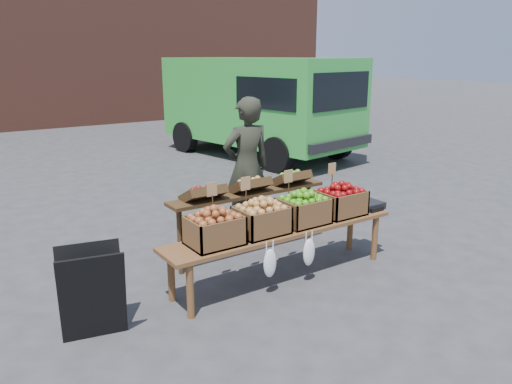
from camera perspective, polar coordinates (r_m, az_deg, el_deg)
ground at (r=5.56m, az=0.46°, el=-9.36°), size 80.00×80.00×0.00m
delivery_van at (r=11.86m, az=0.30°, el=9.63°), size 3.14×5.37×2.26m
vendor at (r=6.49m, az=-1.07°, el=2.82°), size 0.70×0.49×1.83m
chalkboard_sign at (r=4.47m, az=-18.24°, el=-10.90°), size 0.58×0.40×0.81m
back_table at (r=5.86m, az=-0.78°, el=-2.56°), size 2.10×0.44×1.04m
display_bench at (r=5.36m, az=3.04°, el=-7.01°), size 2.70×0.56×0.57m
crate_golden_apples at (r=4.78m, az=-4.80°, el=-4.42°), size 0.50×0.40×0.28m
crate_russet_pears at (r=5.06m, az=0.63°, el=-3.24°), size 0.50×0.40×0.28m
crate_red_apples at (r=5.38m, az=5.44°, el=-2.17°), size 0.50×0.40×0.28m
crate_green_apples at (r=5.73m, az=9.68°, el=-1.21°), size 0.50×0.40×0.28m
weighing_scale at (r=6.05m, az=12.54°, el=-1.45°), size 0.34×0.30×0.08m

